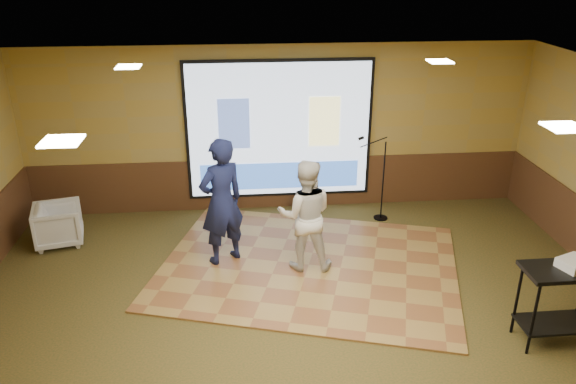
{
  "coord_description": "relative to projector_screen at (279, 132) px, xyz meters",
  "views": [
    {
      "loc": [
        -0.73,
        -6.12,
        4.42
      ],
      "look_at": [
        -0.06,
        1.12,
        1.3
      ],
      "focal_mm": 35.0,
      "sensor_mm": 36.0,
      "label": 1
    }
  ],
  "objects": [
    {
      "name": "ground",
      "position": [
        0.0,
        -3.44,
        -1.47
      ],
      "size": [
        9.0,
        9.0,
        0.0
      ],
      "primitive_type": "plane",
      "color": "#2B3417",
      "rests_on": "ground"
    },
    {
      "name": "room_shell",
      "position": [
        0.0,
        -3.44,
        0.62
      ],
      "size": [
        9.04,
        7.04,
        3.02
      ],
      "color": "#A68D45",
      "rests_on": "ground"
    },
    {
      "name": "wainscot_back",
      "position": [
        0.0,
        0.04,
        -1.0
      ],
      "size": [
        9.0,
        0.04,
        0.95
      ],
      "primitive_type": "cube",
      "color": "#512F1B",
      "rests_on": "ground"
    },
    {
      "name": "projector_screen",
      "position": [
        0.0,
        0.0,
        0.0
      ],
      "size": [
        3.32,
        0.06,
        2.52
      ],
      "color": "black",
      "rests_on": "room_shell"
    },
    {
      "name": "downlight_nw",
      "position": [
        -2.2,
        -1.64,
        1.5
      ],
      "size": [
        0.32,
        0.32,
        0.02
      ],
      "primitive_type": "cube",
      "color": "#FFEDBF",
      "rests_on": "room_shell"
    },
    {
      "name": "downlight_ne",
      "position": [
        2.2,
        -1.64,
        1.5
      ],
      "size": [
        0.32,
        0.32,
        0.02
      ],
      "primitive_type": "cube",
      "color": "#FFEDBF",
      "rests_on": "room_shell"
    },
    {
      "name": "downlight_sw",
      "position": [
        -2.2,
        -4.94,
        1.5
      ],
      "size": [
        0.32,
        0.32,
        0.02
      ],
      "primitive_type": "cube",
      "color": "#FFEDBF",
      "rests_on": "room_shell"
    },
    {
      "name": "downlight_se",
      "position": [
        2.2,
        -4.94,
        1.5
      ],
      "size": [
        0.32,
        0.32,
        0.02
      ],
      "primitive_type": "cube",
      "color": "#FFEDBF",
      "rests_on": "room_shell"
    },
    {
      "name": "dance_floor",
      "position": [
        0.27,
        -2.2,
        -1.46
      ],
      "size": [
        5.16,
        4.46,
        0.03
      ],
      "primitive_type": "cube",
      "rotation": [
        0.0,
        0.0,
        -0.29
      ],
      "color": "olive",
      "rests_on": "ground"
    },
    {
      "name": "player_left",
      "position": [
        -1.01,
        -1.92,
        -0.46
      ],
      "size": [
        0.86,
        0.77,
        1.96
      ],
      "primitive_type": "imported",
      "rotation": [
        0.0,
        0.0,
        3.68
      ],
      "color": "#151B42",
      "rests_on": "dance_floor"
    },
    {
      "name": "player_right",
      "position": [
        0.2,
        -2.22,
        -0.59
      ],
      "size": [
        0.89,
        0.72,
        1.7
      ],
      "primitive_type": "imported",
      "rotation": [
        0.0,
        0.0,
        3.04
      ],
      "color": "silver",
      "rests_on": "dance_floor"
    },
    {
      "name": "av_table",
      "position": [
        3.02,
        -4.23,
        -0.75
      ],
      "size": [
        0.97,
        0.51,
        1.02
      ],
      "rotation": [
        0.0,
        0.0,
        0.01
      ],
      "color": "black",
      "rests_on": "ground"
    },
    {
      "name": "projector",
      "position": [
        3.11,
        -4.22,
        -0.39
      ],
      "size": [
        0.41,
        0.38,
        0.11
      ],
      "primitive_type": "cube",
      "rotation": [
        0.0,
        0.0,
        0.37
      ],
      "color": "white",
      "rests_on": "av_table"
    },
    {
      "name": "mic_stand",
      "position": [
        1.71,
        -0.65,
        -0.98
      ],
      "size": [
        0.61,
        0.25,
        1.56
      ],
      "rotation": [
        0.0,
        0.0,
        -0.15
      ],
      "color": "black",
      "rests_on": "ground"
    },
    {
      "name": "banquet_chair",
      "position": [
        -3.7,
        -1.07,
        -1.14
      ],
      "size": [
        0.88,
        0.87,
        0.67
      ],
      "primitive_type": "imported",
      "rotation": [
        0.0,
        0.0,
        1.8
      ],
      "color": "gray",
      "rests_on": "ground"
    },
    {
      "name": "duffel_bag",
      "position": [
        0.48,
        -0.19,
        -1.34
      ],
      "size": [
        0.48,
        0.38,
        0.26
      ],
      "primitive_type": "cube",
      "rotation": [
        0.0,
        0.0,
        -0.26
      ],
      "color": "black",
      "rests_on": "ground"
    }
  ]
}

